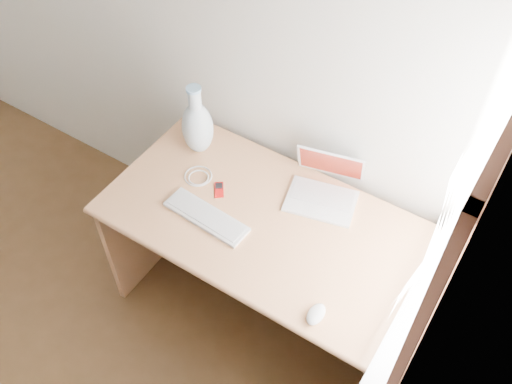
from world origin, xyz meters
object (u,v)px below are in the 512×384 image
Objects in this scene: desk at (282,240)px; laptop at (326,189)px; external_keyboard at (206,216)px; vase at (197,126)px.

desk is 4.32× the size of laptop.
vase is (-0.26, 0.31, 0.14)m from external_keyboard.
laptop is (0.11, 0.16, 0.27)m from desk.
laptop is 0.86× the size of external_keyboard.
desk is 0.33m from laptop.
laptop is 0.52m from external_keyboard.
desk is at bearing 44.43° from external_keyboard.
external_keyboard is 0.43m from vase.
vase reaches higher than laptop.
vase reaches higher than external_keyboard.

